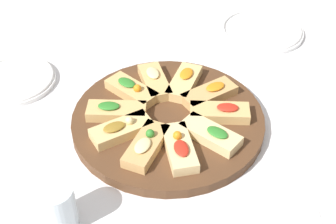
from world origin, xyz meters
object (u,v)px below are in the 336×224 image
plate_right (261,30)px  water_glass (58,207)px  serving_board (168,120)px  plate_left (14,80)px

plate_right → water_glass: bearing=-124.1°
serving_board → plate_right: serving_board is taller
water_glass → serving_board: bearing=55.1°
plate_left → water_glass: (0.18, -0.38, 0.03)m
plate_left → plate_right: same height
serving_board → water_glass: bearing=-124.9°
serving_board → plate_right: bearing=56.5°
serving_board → water_glass: size_ratio=4.66×
plate_left → water_glass: bearing=-64.7°
plate_right → water_glass: water_glass is taller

